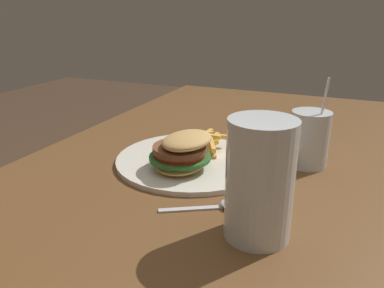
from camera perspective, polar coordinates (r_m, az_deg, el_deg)
dining_table at (r=0.77m, az=11.63°, el=-11.59°), size 1.54×1.04×0.73m
meal_plate_near at (r=0.76m, az=-0.52°, el=-1.71°), size 0.32×0.32×0.09m
beer_glass at (r=0.52m, az=10.24°, el=-5.89°), size 0.09×0.09×0.17m
juice_glass at (r=0.79m, az=17.41°, el=0.56°), size 0.08×0.08×0.18m
spoon at (r=0.62m, az=5.61°, el=-9.13°), size 0.09×0.14×0.01m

